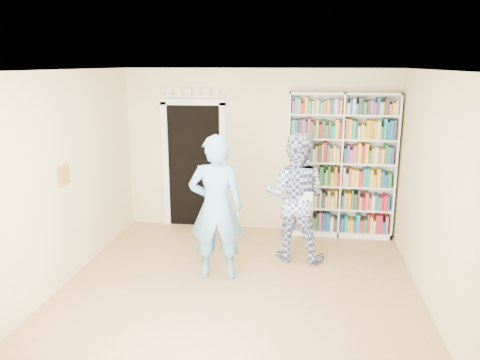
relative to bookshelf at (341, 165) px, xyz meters
name	(u,v)px	position (x,y,z in m)	size (l,w,h in m)	color
floor	(237,296)	(-1.35, -2.34, -1.18)	(5.00, 5.00, 0.00)	#A4794F
ceiling	(236,70)	(-1.35, -2.34, 1.52)	(5.00, 5.00, 0.00)	white
wall_back	(258,151)	(-1.35, 0.16, 0.17)	(4.50, 4.50, 0.00)	beige
wall_left	(54,183)	(-3.60, -2.34, 0.17)	(5.00, 5.00, 0.00)	beige
wall_right	(440,198)	(0.90, -2.34, 0.17)	(5.00, 5.00, 0.00)	beige
bookshelf	(341,165)	(0.00, 0.00, 0.00)	(1.70, 0.32, 2.34)	white
doorway	(194,159)	(-2.45, 0.13, 0.00)	(1.10, 0.08, 2.43)	black
wall_art	(64,176)	(-3.58, -2.14, 0.22)	(0.03, 0.25, 0.25)	brown
man_blue	(216,208)	(-1.69, -1.84, -0.22)	(0.70, 0.46, 1.92)	#62A5DB
man_plaid	(295,197)	(-0.70, -1.07, -0.25)	(0.90, 0.70, 1.85)	#2F4490
paper_sheet	(306,202)	(-0.54, -1.30, -0.25)	(0.20, 0.01, 0.28)	white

